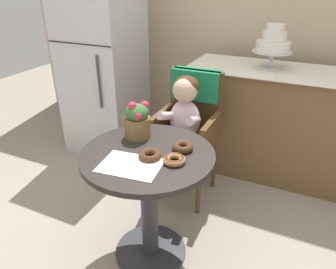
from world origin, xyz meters
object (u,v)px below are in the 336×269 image
wicker_chair (191,115)px  donut_mid (174,159)px  donut_side (183,146)px  donut_front (150,155)px  cafe_table (149,185)px  refrigerator (103,62)px  seated_child (183,118)px  flower_vase (137,119)px  tiered_cake_stand (273,43)px

wicker_chair → donut_mid: size_ratio=8.34×
donut_side → donut_front: bearing=-128.9°
cafe_table → wicker_chair: size_ratio=0.75×
donut_mid → donut_front: bearing=-174.1°
wicker_chair → refrigerator: (-1.01, 0.35, 0.21)m
seated_child → donut_mid: 0.66m
seated_child → flower_vase: size_ratio=3.29×
wicker_chair → flower_vase: size_ratio=4.32×
wicker_chair → donut_front: (0.08, -0.79, 0.10)m
donut_front → donut_mid: 0.13m
flower_vase → donut_side: bearing=-7.4°
cafe_table → refrigerator: (-1.05, 1.10, 0.34)m
cafe_table → donut_front: donut_front is taller
donut_mid → flower_vase: bearing=150.6°
donut_front → refrigerator: bearing=133.5°
seated_child → donut_front: seated_child is taller
donut_front → refrigerator: size_ratio=0.07×
donut_side → wicker_chair: bearing=107.2°
tiered_cake_stand → donut_side: bearing=-101.4°
donut_front → donut_mid: bearing=5.9°
tiered_cake_stand → refrigerator: 1.48m
donut_mid → donut_side: bearing=94.5°
cafe_table → donut_side: size_ratio=6.38×
donut_side → seated_child: bearing=112.3°
wicker_chair → donut_front: wicker_chair is taller
seated_child → donut_side: bearing=-67.7°
donut_front → tiered_cake_stand: bearing=74.9°
wicker_chair → donut_front: 0.80m
flower_vase → donut_front: bearing=-46.6°
donut_side → refrigerator: size_ratio=0.07×
wicker_chair → donut_side: bearing=-72.1°
flower_vase → donut_mid: bearing=-29.4°
donut_mid → donut_side: size_ratio=1.01×
cafe_table → donut_side: bearing=33.7°
refrigerator → cafe_table: bearing=-46.3°
cafe_table → wicker_chair: wicker_chair is taller
wicker_chair → cafe_table: bearing=-86.1°
tiered_cake_stand → refrigerator: refrigerator is taller
cafe_table → refrigerator: size_ratio=0.42×
wicker_chair → seated_child: bearing=-89.4°
refrigerator → donut_mid: bearing=-42.9°
flower_vase → seated_child: bearing=77.7°
donut_front → donut_mid: same height
wicker_chair → donut_mid: bearing=-74.2°
cafe_table → seated_child: seated_child is taller
cafe_table → donut_side: 0.30m
wicker_chair → donut_front: size_ratio=8.16×
tiered_cake_stand → refrigerator: bearing=-172.1°
donut_front → tiered_cake_stand: size_ratio=0.35×
donut_mid → refrigerator: 1.67m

